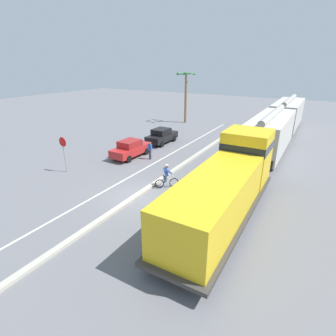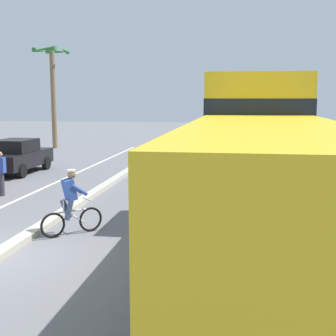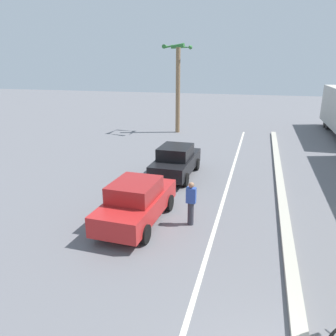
{
  "view_description": "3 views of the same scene",
  "coord_description": "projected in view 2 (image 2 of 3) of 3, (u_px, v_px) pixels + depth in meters",
  "views": [
    {
      "loc": [
        9.49,
        -12.33,
        8.15
      ],
      "look_at": [
        0.94,
        2.34,
        1.37
      ],
      "focal_mm": 28.0,
      "sensor_mm": 36.0,
      "label": 1
    },
    {
      "loc": [
        5.28,
        -9.25,
        3.52
      ],
      "look_at": [
        3.26,
        3.74,
        1.56
      ],
      "focal_mm": 50.0,
      "sensor_mm": 36.0,
      "label": 2
    },
    {
      "loc": [
        -1.19,
        -4.12,
        5.55
      ],
      "look_at": [
        -4.8,
        8.71,
        1.29
      ],
      "focal_mm": 35.0,
      "sensor_mm": 36.0,
      "label": 3
    }
  ],
  "objects": [
    {
      "name": "median_curb",
      "position": [
        85.0,
        199.0,
        16.21
      ],
      "size": [
        0.36,
        36.0,
        0.16
      ],
      "primitive_type": "cube",
      "color": "#B2AD9E",
      "rests_on": "ground"
    },
    {
      "name": "lane_stripe",
      "position": [
        20.0,
        199.0,
        16.58
      ],
      "size": [
        0.14,
        36.0,
        0.01
      ],
      "primitive_type": "cube",
      "color": "silver",
      "rests_on": "ground"
    },
    {
      "name": "locomotive",
      "position": [
        261.0,
        180.0,
        9.98
      ],
      "size": [
        3.1,
        11.61,
        4.2
      ],
      "color": "gold",
      "rests_on": "ground"
    },
    {
      "name": "hopper_car_lead",
      "position": [
        250.0,
        130.0,
        21.82
      ],
      "size": [
        2.9,
        10.6,
        4.18
      ],
      "color": "#BAB8B0",
      "rests_on": "ground"
    },
    {
      "name": "hopper_car_middle",
      "position": [
        247.0,
        119.0,
        33.16
      ],
      "size": [
        2.9,
        10.6,
        4.18
      ],
      "color": "#B4B1A9",
      "rests_on": "ground"
    },
    {
      "name": "parked_car_black",
      "position": [
        18.0,
        156.0,
        22.15
      ],
      "size": [
        1.88,
        4.22,
        1.62
      ],
      "color": "black",
      "rests_on": "ground"
    },
    {
      "name": "cyclist",
      "position": [
        71.0,
        204.0,
        12.08
      ],
      "size": [
        1.28,
        1.22,
        1.71
      ],
      "color": "black",
      "rests_on": "ground"
    },
    {
      "name": "palm_tree_near",
      "position": [
        53.0,
        78.0,
        32.79
      ],
      "size": [
        2.28,
        2.35,
        7.03
      ],
      "color": "#846647",
      "rests_on": "ground"
    },
    {
      "name": "pedestrian_by_cars",
      "position": [
        1.0,
        173.0,
        16.96
      ],
      "size": [
        0.34,
        0.22,
        1.62
      ],
      "color": "#33333D",
      "rests_on": "ground"
    }
  ]
}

